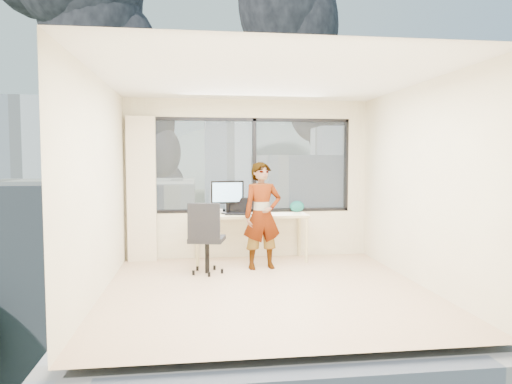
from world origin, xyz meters
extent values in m
cube|color=tan|center=(0.00, 0.00, 0.00)|extent=(4.00, 4.00, 0.01)
cube|color=white|center=(0.00, 0.00, 2.60)|extent=(4.00, 4.00, 0.01)
cube|color=beige|center=(0.00, -2.00, 1.30)|extent=(4.00, 0.01, 2.60)
cube|color=beige|center=(-2.00, 0.00, 1.30)|extent=(0.01, 4.00, 2.60)
cube|color=beige|center=(2.00, 0.00, 1.30)|extent=(0.01, 4.00, 2.60)
cube|color=beige|center=(-1.72, 1.88, 1.15)|extent=(0.45, 0.14, 2.30)
cube|color=#CFC28B|center=(0.00, 1.66, 0.38)|extent=(1.80, 0.60, 0.75)
imported|color=#2D2D33|center=(0.11, 1.12, 0.79)|extent=(0.63, 0.46, 1.58)
cube|color=white|center=(-0.57, 1.92, 0.78)|extent=(0.31, 0.27, 0.07)
cube|color=black|center=(0.05, 1.59, 0.76)|extent=(0.12, 0.07, 0.01)
cylinder|color=black|center=(0.14, 1.66, 0.80)|extent=(0.09, 0.09, 0.09)
ellipsoid|color=#0D4E3E|center=(0.80, 1.87, 0.84)|extent=(0.24, 0.13, 0.18)
cube|color=#515B3D|center=(0.00, 120.00, -14.00)|extent=(400.00, 400.00, 0.04)
cube|color=beige|center=(-9.00, 30.00, -7.00)|extent=(16.00, 12.00, 14.00)
cube|color=silver|center=(12.00, 38.00, -6.00)|extent=(14.00, 13.00, 16.00)
cube|color=silver|center=(-35.00, 95.00, 0.00)|extent=(14.00, 14.00, 28.00)
cube|color=silver|center=(8.00, 120.00, 1.00)|extent=(13.00, 13.00, 30.00)
cube|color=silver|center=(45.00, 140.00, -1.00)|extent=(15.00, 15.00, 26.00)
cube|color=silver|center=(-60.00, 150.00, -3.00)|extent=(16.00, 14.00, 22.00)
ellipsoid|color=slate|center=(-120.00, 320.00, -14.00)|extent=(288.00, 216.00, 90.00)
ellipsoid|color=slate|center=(100.00, 320.00, -14.00)|extent=(300.00, 220.00, 96.00)
camera|label=1|loc=(-0.86, -5.62, 1.62)|focal=32.45mm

